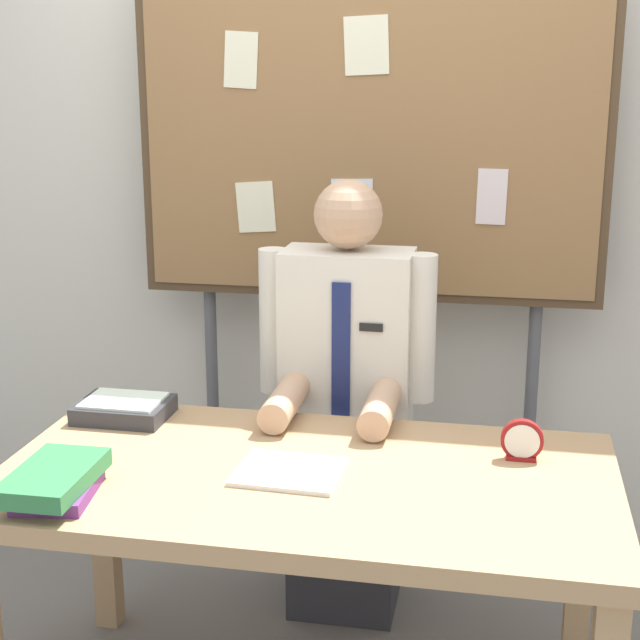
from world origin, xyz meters
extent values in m
cube|color=silver|center=(0.00, 1.23, 1.35)|extent=(6.40, 0.08, 2.70)
cube|color=tan|center=(0.00, 0.00, 0.71)|extent=(1.56, 0.84, 0.05)
cube|color=tan|center=(-0.72, 0.36, 0.34)|extent=(0.07, 0.07, 0.69)
cube|color=tan|center=(0.72, 0.36, 0.34)|extent=(0.07, 0.07, 0.69)
cube|color=#2D2D33|center=(0.00, 0.63, 0.22)|extent=(0.34, 0.30, 0.44)
cube|color=silver|center=(0.00, 0.63, 0.82)|extent=(0.40, 0.22, 0.75)
sphere|color=tan|center=(0.00, 0.63, 1.30)|extent=(0.21, 0.21, 0.21)
cylinder|color=silver|center=(-0.23, 0.61, 0.97)|extent=(0.09, 0.09, 0.46)
cylinder|color=silver|center=(0.23, 0.61, 0.97)|extent=(0.09, 0.09, 0.46)
cylinder|color=tan|center=(-0.14, 0.37, 0.79)|extent=(0.09, 0.30, 0.09)
cylinder|color=tan|center=(0.14, 0.37, 0.79)|extent=(0.09, 0.30, 0.09)
cube|color=navy|center=(0.00, 0.51, 0.87)|extent=(0.06, 0.01, 0.49)
cube|color=black|center=(0.09, 0.51, 0.99)|extent=(0.07, 0.01, 0.02)
cube|color=#4C3823|center=(0.00, 1.03, 1.54)|extent=(1.59, 0.05, 1.16)
cube|color=olive|center=(0.00, 1.02, 1.54)|extent=(1.53, 0.04, 1.10)
cylinder|color=#59595E|center=(-0.58, 1.06, 0.49)|extent=(0.04, 0.04, 0.98)
cylinder|color=#59595E|center=(0.58, 1.06, 0.49)|extent=(0.04, 0.04, 0.98)
cube|color=silver|center=(0.42, 0.99, 1.32)|extent=(0.10, 0.00, 0.18)
cube|color=#F4EFCC|center=(-0.39, 0.99, 1.27)|extent=(0.14, 0.00, 0.18)
cube|color=#F4EFCC|center=(-0.01, 0.99, 1.80)|extent=(0.15, 0.00, 0.19)
cube|color=white|center=(-0.05, 0.99, 1.29)|extent=(0.15, 0.00, 0.17)
cube|color=#F4EFCC|center=(-0.43, 0.99, 1.76)|extent=(0.12, 0.00, 0.19)
cube|color=#72337F|center=(-0.55, -0.26, 0.76)|extent=(0.20, 0.25, 0.03)
cube|color=#337F47|center=(-0.55, -0.27, 0.79)|extent=(0.18, 0.30, 0.04)
cube|color=white|center=(-0.04, -0.02, 0.74)|extent=(0.27, 0.23, 0.01)
cylinder|color=maroon|center=(0.54, 0.19, 0.79)|extent=(0.11, 0.02, 0.11)
cylinder|color=white|center=(0.54, 0.17, 0.79)|extent=(0.09, 0.00, 0.09)
cube|color=maroon|center=(0.54, 0.19, 0.74)|extent=(0.08, 0.04, 0.01)
cube|color=#333338|center=(-0.60, 0.28, 0.76)|extent=(0.26, 0.20, 0.05)
cube|color=silver|center=(-0.60, 0.28, 0.79)|extent=(0.22, 0.17, 0.01)
camera|label=1|loc=(0.47, -2.18, 1.72)|focal=53.43mm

